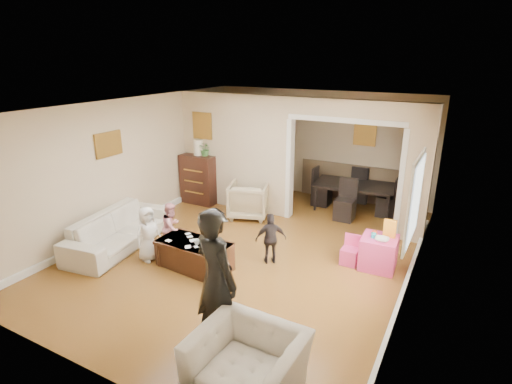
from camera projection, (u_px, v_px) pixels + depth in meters
The scene contains 27 objects.
floor at pixel (251, 249), 7.43m from camera, with size 7.00×7.00×0.00m, color olive.
partition_left at pixel (236, 152), 9.13m from camera, with size 2.75×0.18×2.60m, color #C1AA8D.
partition_right at pixel (416, 175), 7.40m from camera, with size 0.55×0.18×2.60m, color #C1AA8D.
partition_header at pixel (347, 108), 7.65m from camera, with size 2.22×0.18×0.35m, color #C1AA8D.
window_pane at pixel (415, 201), 5.37m from camera, with size 0.03×0.95×1.10m, color white.
framed_art_partition at pixel (202, 126), 9.24m from camera, with size 0.45×0.03×0.55m, color brown.
framed_art_sofa_wall at pixel (109, 144), 7.56m from camera, with size 0.03×0.55×0.40m, color brown.
framed_art_alcove at pixel (365, 132), 9.26m from camera, with size 0.45×0.03×0.55m, color brown.
sofa at pixel (119, 230), 7.45m from camera, with size 2.22×0.87×0.65m, color beige.
armchair_back at pixel (249, 200), 8.82m from camera, with size 0.82×0.84×0.77m, color tan.
armchair_front at pixel (248, 366), 4.15m from camera, with size 1.09×0.96×0.71m, color beige.
dresser at pixel (200, 179), 9.62m from camera, with size 0.85×0.48×1.17m, color black.
table_lamp at pixel (198, 147), 9.38m from camera, with size 0.22×0.22×0.36m, color beige.
potted_plant at pixel (205, 149), 9.29m from camera, with size 0.29×0.25×0.33m, color #417333.
coffee_table at pixel (194, 255), 6.73m from camera, with size 1.23×0.61×0.46m, color #3D1F13.
coffee_cup at pixel (197, 242), 6.55m from camera, with size 0.10×0.10×0.09m, color silver.
play_table at pixel (379, 253), 6.71m from camera, with size 0.57×0.57×0.54m, color #E43C87.
cereal_box at pixel (390, 229), 6.60m from camera, with size 0.20×0.07×0.30m, color yellow.
cyan_cup at pixel (374, 235), 6.61m from camera, with size 0.08×0.08×0.08m, color teal.
toy_block at pixel (375, 232), 6.77m from camera, with size 0.08×0.06×0.05m, color red.
play_bowl at pixel (382, 240), 6.49m from camera, with size 0.23×0.23×0.06m, color white.
dining_table at pixel (353, 197), 9.21m from camera, with size 1.75×0.98×0.62m, color black.
adult_person at pixel (216, 280), 4.70m from camera, with size 0.66×0.43×1.80m, color black.
child_kneel_a at pixel (148, 234), 6.90m from camera, with size 0.47×0.31×0.97m, color silver.
child_kneel_b at pixel (172, 227), 7.22m from camera, with size 0.45×0.35×0.92m, color pink.
child_toddler at pixel (271, 239), 6.81m from camera, with size 0.52×0.22×0.89m, color black.
craft_papers at pixel (194, 242), 6.66m from camera, with size 0.87×0.53×0.00m.
Camera 1 is at (3.25, -5.85, 3.39)m, focal length 28.36 mm.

